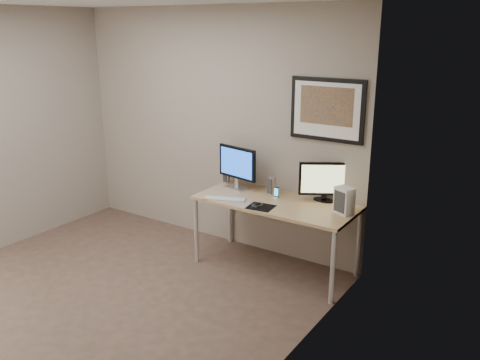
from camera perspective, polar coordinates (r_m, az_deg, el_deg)
The scene contains 13 objects.
floor at distance 4.93m, azimuth -14.77°, elevation -12.60°, with size 3.60×3.60×0.00m, color #493B2E.
room at distance 4.68m, azimuth -12.19°, elevation 7.44°, with size 3.60×3.60×3.60m.
desk at distance 5.03m, azimuth 4.01°, elevation -3.10°, with size 1.60×0.70×0.73m.
framed_art at distance 4.93m, azimuth 9.73°, elevation 7.79°, with size 0.75×0.04×0.60m.
monitor_large at distance 5.31m, azimuth -0.32°, elevation 1.61°, with size 0.49×0.20×0.45m.
monitor_tv at distance 5.01m, azimuth 9.47°, elevation -0.06°, with size 0.44×0.29×0.40m.
speaker_left at distance 5.57m, azimuth -1.47°, elevation 0.55°, with size 0.07×0.07×0.17m, color #BCBCC1.
speaker_right at distance 5.18m, azimuth 3.63°, elevation -0.63°, with size 0.07×0.07×0.19m, color #BCBCC1.
phone_dock at distance 5.08m, azimuth 4.10°, elevation -1.41°, with size 0.05×0.05×0.12m, color black.
keyboard at distance 5.05m, azimuth -1.71°, elevation -2.13°, with size 0.42×0.11×0.01m, color silver.
mousepad at distance 4.84m, azimuth 2.35°, elevation -3.04°, with size 0.24×0.22×0.00m, color black.
mouse at distance 4.85m, azimuth 1.97°, elevation -2.76°, with size 0.05×0.10×0.03m, color black.
fan_unit at distance 4.74m, azimuth 11.63°, elevation -2.27°, with size 0.16×0.12×0.25m, color silver.
Camera 1 is at (3.30, -2.78, 2.38)m, focal length 38.00 mm.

